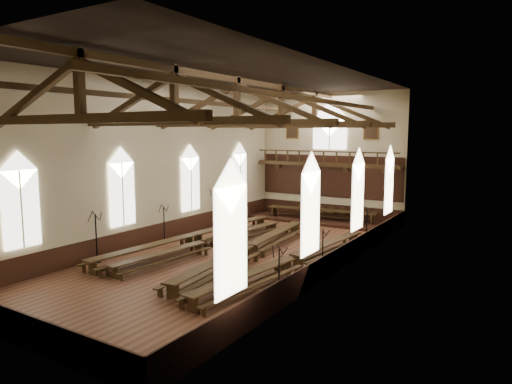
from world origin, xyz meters
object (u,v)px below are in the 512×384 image
candelabrum_left_mid (164,231)px  candelabrum_right_far (366,234)px  refectory_row_b (209,243)px  refectory_row_d (293,260)px  refectory_row_a (194,237)px  candelabrum_right_near (279,286)px  candelabrum_right_mid (322,261)px  high_table (321,211)px  refectory_row_c (249,248)px  dais (321,221)px  candelabrum_left_far (215,216)px  candelabrum_left_near (97,247)px

candelabrum_left_mid → candelabrum_right_far: bearing=27.6°
refectory_row_b → refectory_row_d: size_ratio=0.95×
refectory_row_a → refectory_row_b: bearing=-11.4°
refectory_row_b → candelabrum_right_near: size_ratio=5.77×
refectory_row_a → candelabrum_right_mid: bearing=-6.6°
candelabrum_right_mid → candelabrum_right_far: size_ratio=0.92×
refectory_row_a → candelabrum_right_mid: (8.94, -1.03, 0.12)m
high_table → candelabrum_left_mid: size_ratio=3.53×
refectory_row_a → refectory_row_c: refectory_row_a is taller
refectory_row_c → candelabrum_left_mid: size_ratio=6.06×
candelabrum_left_mid → refectory_row_d: bearing=-5.5°
candelabrum_left_mid → candelabrum_right_mid: 11.13m
dais → candelabrum_left_mid: candelabrum_left_mid is taller
dais → candelabrum_left_far: size_ratio=3.93×
dais → candelabrum_right_mid: (5.50, -12.21, 0.59)m
refectory_row_c → refectory_row_a: bearing=173.9°
dais → refectory_row_c: bearing=-85.9°
refectory_row_c → candelabrum_right_near: (4.66, -4.92, 0.16)m
candelabrum_left_mid → high_table: bearing=63.9°
refectory_row_a → dais: size_ratio=1.30×
high_table → candelabrum_right_near: bearing=-71.6°
refectory_row_d → candelabrum_left_far: (-9.56, 6.22, 0.33)m
refectory_row_a → candelabrum_left_far: candelabrum_left_far is taller
refectory_row_c → refectory_row_d: 3.20m
refectory_row_b → candelabrum_left_mid: 3.60m
refectory_row_c → candelabrum_left_near: 8.13m
refectory_row_c → candelabrum_right_mid: size_ratio=6.43×
refectory_row_a → refectory_row_d: bearing=-9.1°
refectory_row_c → candelabrum_right_mid: bearing=-7.0°
dais → candelabrum_left_near: 17.53m
refectory_row_a → candelabrum_left_mid: 2.18m
refectory_row_c → candelabrum_right_near: 6.78m
candelabrum_left_near → candelabrum_left_mid: 5.16m
candelabrum_right_near → refectory_row_c: bearing=133.5°
refectory_row_d → refectory_row_b: bearing=171.5°
candelabrum_left_near → candelabrum_left_mid: size_ratio=1.14×
dais → candelabrum_right_near: (5.50, -16.55, 0.62)m
refectory_row_b → candelabrum_right_near: bearing=-34.1°
candelabrum_left_near → candelabrum_left_far: bearing=90.0°
refectory_row_c → refectory_row_d: refectory_row_c is taller
refectory_row_b → high_table: 11.65m
refectory_row_b → dais: size_ratio=1.20×
candelabrum_left_mid → candelabrum_right_far: (11.10, 5.79, 0.02)m
refectory_row_c → candelabrum_left_far: size_ratio=5.08×
candelabrum_right_mid → candelabrum_right_far: candelabrum_right_far is taller
candelabrum_left_mid → candelabrum_left_near: bearing=-90.0°
candelabrum_left_mid → candelabrum_right_far: 12.52m
refectory_row_a → dais: refectory_row_a is taller
refectory_row_b → high_table: (2.01, 11.47, 0.40)m
refectory_row_b → candelabrum_left_far: candelabrum_left_far is taller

